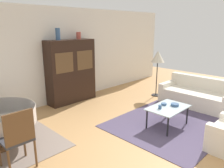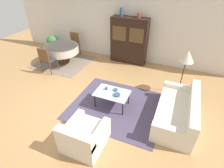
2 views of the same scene
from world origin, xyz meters
The scene contains 18 objects.
ground_plane centered at (0.00, 0.00, 0.00)m, with size 14.00×14.00×0.00m, color tan.
wall_back centered at (0.00, 3.63, 1.35)m, with size 10.00×0.06×2.70m.
area_rug centered at (1.12, 0.46, 0.01)m, with size 2.56×2.24×0.01m.
dining_rug centered at (-1.99, 2.21, 0.01)m, with size 2.09×1.98×0.01m.
couch centered at (2.77, 0.55, 0.28)m, with size 0.92×1.93×0.77m.
armchair centered at (0.95, -1.06, 0.28)m, with size 0.84×0.92×0.74m.
coffee_table centered at (0.98, 0.44, 0.41)m, with size 0.96×0.64×0.45m.
display_cabinet centered at (0.49, 3.36, 0.91)m, with size 1.45×0.45×1.81m.
dining_table centered at (-1.97, 2.17, 0.61)m, with size 1.36×1.36×0.75m.
dining_chair_near centered at (-1.97, 1.26, 0.57)m, with size 0.44×0.44×0.99m.
dining_chair_far centered at (-1.97, 3.07, 0.57)m, with size 0.44×0.44×0.99m.
floor_lamp centered at (2.70, 1.88, 1.22)m, with size 0.42×0.42×1.44m.
cup centered at (0.77, 0.51, 0.50)m, with size 0.07×0.07×0.08m.
bowl centered at (1.15, 0.37, 0.48)m, with size 0.18×0.18×0.05m.
bowl_small centered at (1.03, 0.58, 0.48)m, with size 0.12×0.12×0.04m.
vase_tall centered at (0.13, 3.36, 1.97)m, with size 0.12×0.12×0.32m.
vase_short centered at (0.81, 3.36, 1.91)m, with size 0.13×0.13×0.20m.
potted_plant centered at (-3.26, 3.15, 0.40)m, with size 0.53×0.53×0.70m.
Camera 2 is at (2.50, -3.15, 3.37)m, focal length 28.00 mm.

